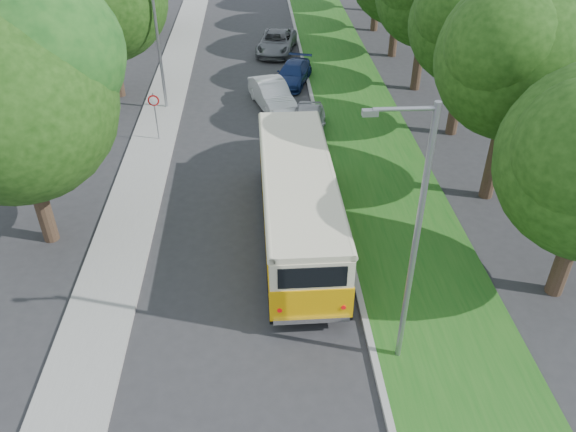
{
  "coord_description": "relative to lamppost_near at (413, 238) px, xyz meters",
  "views": [
    {
      "loc": [
        0.43,
        -13.53,
        12.76
      ],
      "look_at": [
        1.4,
        2.82,
        1.5
      ],
      "focal_mm": 35.0,
      "sensor_mm": 36.0,
      "label": 1
    }
  ],
  "objects": [
    {
      "name": "ground",
      "position": [
        -4.21,
        2.5,
        -4.37
      ],
      "size": [
        120.0,
        120.0,
        0.0
      ],
      "primitive_type": "plane",
      "color": "#2B2B2E",
      "rests_on": "ground"
    },
    {
      "name": "curb",
      "position": [
        -0.61,
        7.5,
        -4.29
      ],
      "size": [
        0.2,
        70.0,
        0.15
      ],
      "primitive_type": "cube",
      "color": "gray",
      "rests_on": "ground"
    },
    {
      "name": "grass_verge",
      "position": [
        1.74,
        7.5,
        -4.3
      ],
      "size": [
        4.5,
        70.0,
        0.13
      ],
      "primitive_type": "cube",
      "color": "#1B5416",
      "rests_on": "ground"
    },
    {
      "name": "sidewalk",
      "position": [
        -9.01,
        7.5,
        -4.31
      ],
      "size": [
        2.2,
        70.0,
        0.12
      ],
      "primitive_type": "cube",
      "color": "gray",
      "rests_on": "ground"
    },
    {
      "name": "lamppost_near",
      "position": [
        0.0,
        0.0,
        0.0
      ],
      "size": [
        1.71,
        0.16,
        8.0
      ],
      "color": "gray",
      "rests_on": "ground"
    },
    {
      "name": "lamppost_far",
      "position": [
        -8.91,
        18.5,
        -0.25
      ],
      "size": [
        1.71,
        0.16,
        7.5
      ],
      "color": "gray",
      "rests_on": "ground"
    },
    {
      "name": "warning_sign",
      "position": [
        -8.71,
        14.48,
        -2.66
      ],
      "size": [
        0.56,
        0.1,
        2.5
      ],
      "color": "gray",
      "rests_on": "ground"
    },
    {
      "name": "vintage_bus",
      "position": [
        -2.4,
        6.06,
        -2.86
      ],
      "size": [
        2.7,
        10.15,
        3.01
      ],
      "primitive_type": null,
      "rotation": [
        0.0,
        0.0,
        0.01
      ],
      "color": "#EFA907",
      "rests_on": "ground"
    },
    {
      "name": "car_silver",
      "position": [
        -1.21,
        14.64,
        -3.66
      ],
      "size": [
        2.13,
        4.31,
        1.41
      ],
      "primitive_type": "imported",
      "rotation": [
        0.0,
        0.0,
        -0.11
      ],
      "color": "#BABAC0",
      "rests_on": "ground"
    },
    {
      "name": "car_white",
      "position": [
        -2.93,
        18.3,
        -3.63
      ],
      "size": [
        2.73,
        4.76,
        1.48
      ],
      "primitive_type": "imported",
      "rotation": [
        0.0,
        0.0,
        0.27
      ],
      "color": "silver",
      "rests_on": "ground"
    },
    {
      "name": "car_blue",
      "position": [
        -1.55,
        21.81,
        -3.75
      ],
      "size": [
        2.93,
        4.6,
        1.24
      ],
      "primitive_type": "imported",
      "rotation": [
        0.0,
        0.0,
        -0.3
      ],
      "color": "navy",
      "rests_on": "ground"
    },
    {
      "name": "car_grey",
      "position": [
        -2.29,
        27.74,
        -3.66
      ],
      "size": [
        3.28,
        5.44,
        1.41
      ],
      "primitive_type": "imported",
      "rotation": [
        0.0,
        0.0,
        -0.19
      ],
      "color": "slate",
      "rests_on": "ground"
    }
  ]
}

